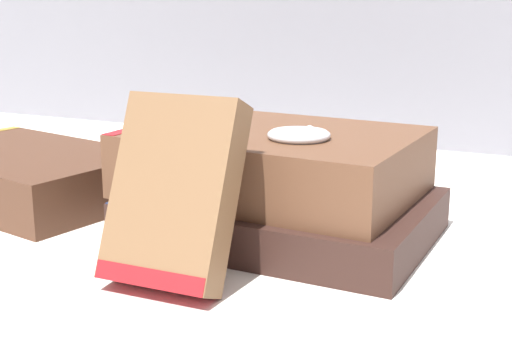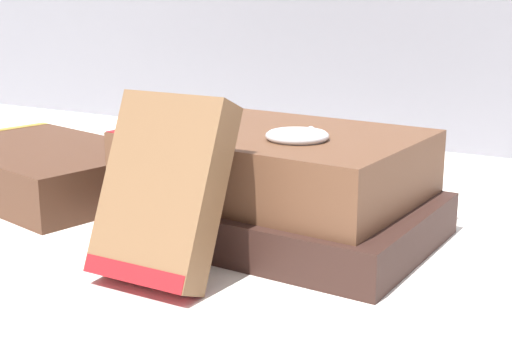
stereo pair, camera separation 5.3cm
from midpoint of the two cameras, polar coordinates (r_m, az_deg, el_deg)
The scene contains 7 objects.
ground_plane at distance 0.55m, azimuth -5.18°, elevation -6.18°, with size 3.00×3.00×0.00m, color white.
book_flat_bottom at distance 0.57m, azimuth -0.86°, elevation -3.59°, with size 0.24×0.18×0.03m.
book_flat_top at distance 0.58m, azimuth -1.62°, elevation 0.75°, with size 0.23×0.18×0.05m.
book_side_left at distance 0.72m, azimuth -20.36°, elevation -0.27°, with size 0.25×0.19×0.05m.
book_leaning_front at distance 0.47m, azimuth -9.61°, elevation -2.39°, with size 0.08×0.07×0.13m.
pocket_watch at distance 0.53m, azimuth 0.66°, elevation 2.84°, with size 0.05×0.05×0.01m.
reading_glasses at distance 0.74m, azimuth 0.54°, elevation -0.80°, with size 0.10×0.06×0.00m.
Camera 1 is at (0.23, -0.46, 0.19)m, focal length 50.00 mm.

